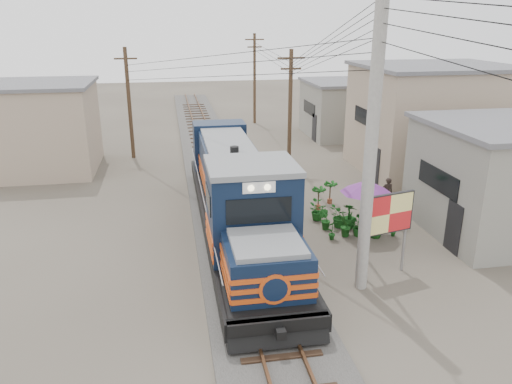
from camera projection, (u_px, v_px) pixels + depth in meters
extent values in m
plane|color=#473F35|center=(256.00, 289.00, 16.82)|extent=(120.00, 120.00, 0.00)
cube|color=#595651|center=(223.00, 191.00, 26.09)|extent=(3.60, 70.00, 0.16)
cube|color=#51331E|center=(213.00, 188.00, 25.95)|extent=(0.08, 70.00, 0.12)
cube|color=#51331E|center=(233.00, 187.00, 26.12)|extent=(0.08, 70.00, 0.12)
cube|color=black|center=(237.00, 217.00, 20.85)|extent=(2.94, 16.22, 0.56)
cube|color=black|center=(259.00, 283.00, 16.23)|extent=(2.23, 3.24, 0.66)
cube|color=black|center=(224.00, 186.00, 25.67)|extent=(2.23, 3.24, 0.66)
cube|color=black|center=(266.00, 268.00, 14.72)|extent=(2.41, 2.43, 1.52)
cube|color=black|center=(252.00, 212.00, 16.81)|extent=(2.88, 2.64, 3.14)
cube|color=slate|center=(252.00, 166.00, 16.28)|extent=(2.94, 2.77, 0.18)
cube|color=black|center=(259.00, 211.00, 15.39)|extent=(2.06, 0.06, 0.81)
cube|color=white|center=(259.00, 187.00, 15.13)|extent=(1.01, 0.06, 0.35)
cube|color=black|center=(229.00, 171.00, 22.79)|extent=(2.29, 9.94, 2.33)
cube|color=slate|center=(229.00, 145.00, 22.39)|extent=(2.06, 9.94, 0.18)
cube|color=#CE4713|center=(237.00, 204.00, 20.67)|extent=(2.98, 16.22, 0.14)
cube|color=#CE4713|center=(237.00, 197.00, 20.57)|extent=(2.98, 16.22, 0.14)
cube|color=#CE4713|center=(237.00, 190.00, 20.47)|extent=(2.98, 16.22, 0.14)
cylinder|color=#9E9B93|center=(371.00, 143.00, 15.28)|extent=(0.40, 0.40, 10.00)
cylinder|color=#4C3826|center=(290.00, 110.00, 29.43)|extent=(0.24, 0.24, 7.00)
cube|color=#4C3826|center=(291.00, 58.00, 28.45)|extent=(1.60, 0.10, 0.10)
cube|color=#4C3826|center=(291.00, 69.00, 28.64)|extent=(1.20, 0.10, 0.10)
cylinder|color=#4C3826|center=(255.00, 79.00, 42.42)|extent=(0.24, 0.24, 7.50)
cube|color=#4C3826|center=(255.00, 39.00, 41.35)|extent=(1.60, 0.10, 0.10)
cube|color=#4C3826|center=(255.00, 47.00, 41.55)|extent=(1.20, 0.10, 0.10)
cylinder|color=#4C3826|center=(129.00, 104.00, 31.59)|extent=(0.24, 0.24, 7.00)
cube|color=#4C3826|center=(125.00, 55.00, 30.61)|extent=(1.60, 0.10, 0.10)
cube|color=#4C3826|center=(126.00, 65.00, 30.81)|extent=(1.20, 0.10, 0.10)
cube|color=black|center=(438.00, 180.00, 20.10)|extent=(0.05, 3.00, 0.90)
cube|color=tan|center=(431.00, 121.00, 29.04)|extent=(8.00, 7.00, 6.00)
cube|color=slate|center=(438.00, 66.00, 28.03)|extent=(8.40, 7.35, 0.20)
cube|color=black|center=(366.00, 118.00, 28.29)|extent=(0.05, 3.50, 0.90)
cube|color=gray|center=(347.00, 110.00, 38.43)|extent=(6.00, 6.00, 4.00)
cube|color=slate|center=(349.00, 82.00, 37.74)|extent=(6.30, 6.30, 0.20)
cube|color=black|center=(309.00, 108.00, 37.87)|extent=(0.05, 3.00, 0.90)
cube|color=tan|center=(41.00, 129.00, 29.24)|extent=(6.00, 6.00, 5.00)
cube|color=slate|center=(35.00, 84.00, 28.39)|extent=(6.30, 6.30, 0.20)
cylinder|color=#99999E|center=(366.00, 250.00, 17.09)|extent=(0.10, 0.10, 2.24)
cylinder|color=#99999E|center=(404.00, 242.00, 17.71)|extent=(0.10, 0.10, 2.24)
cube|color=black|center=(389.00, 213.00, 17.00)|extent=(1.94, 0.59, 1.43)
cube|color=red|center=(389.00, 214.00, 16.97)|extent=(1.84, 0.53, 1.34)
cylinder|color=black|center=(363.00, 233.00, 21.10)|extent=(0.43, 0.43, 0.10)
cylinder|color=#99999E|center=(365.00, 210.00, 20.76)|extent=(0.05, 0.05, 2.17)
cone|color=#692777|center=(367.00, 186.00, 20.42)|extent=(2.85, 2.85, 0.54)
imported|color=black|center=(387.00, 193.00, 23.72)|extent=(0.57, 0.39, 1.53)
imported|color=#154C16|center=(332.00, 230.00, 20.44)|extent=(0.54, 0.46, 0.86)
imported|color=#154C16|center=(346.00, 226.00, 20.67)|extent=(0.59, 0.64, 0.95)
imported|color=#154C16|center=(358.00, 227.00, 20.79)|extent=(0.91, 0.95, 0.83)
imported|color=#154C16|center=(376.00, 226.00, 20.61)|extent=(0.75, 0.75, 1.02)
imported|color=#154C16|center=(394.00, 228.00, 20.78)|extent=(0.46, 0.46, 0.74)
imported|color=#154C16|center=(325.00, 220.00, 21.43)|extent=(0.63, 0.61, 0.90)
imported|color=#154C16|center=(340.00, 217.00, 21.60)|extent=(1.17, 1.18, 0.99)
imported|color=#154C16|center=(350.00, 216.00, 21.59)|extent=(0.86, 0.86, 1.09)
imported|color=#154C16|center=(367.00, 215.00, 21.85)|extent=(0.58, 0.55, 0.91)
imported|color=#154C16|center=(378.00, 217.00, 21.80)|extent=(0.39, 0.47, 0.80)
imported|color=#154C16|center=(316.00, 211.00, 22.42)|extent=(1.07, 1.08, 0.91)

